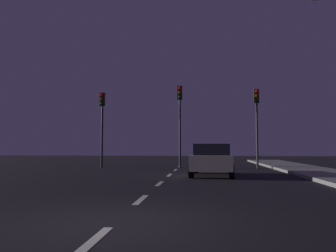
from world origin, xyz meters
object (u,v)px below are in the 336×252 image
object	(u,v)px
traffic_signal_center	(180,111)
traffic_signal_right	(257,113)
car_stopped_ahead	(212,160)
traffic_signal_left	(102,115)

from	to	relation	value
traffic_signal_center	traffic_signal_right	world-z (taller)	traffic_signal_center
traffic_signal_center	car_stopped_ahead	size ratio (longest dim) A/B	1.38
car_stopped_ahead	traffic_signal_left	bearing A→B (deg)	141.13
traffic_signal_center	car_stopped_ahead	bearing A→B (deg)	-71.75
traffic_signal_left	traffic_signal_right	bearing A→B (deg)	0.00
traffic_signal_center	traffic_signal_left	bearing A→B (deg)	-179.99
traffic_signal_left	traffic_signal_right	world-z (taller)	traffic_signal_right
traffic_signal_left	car_stopped_ahead	size ratio (longest dim) A/B	1.29
traffic_signal_left	traffic_signal_right	size ratio (longest dim) A/B	0.99
traffic_signal_left	car_stopped_ahead	world-z (taller)	traffic_signal_left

